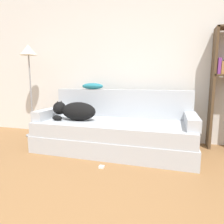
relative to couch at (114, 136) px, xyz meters
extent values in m
cube|color=silver|center=(0.01, 0.72, 1.14)|extent=(7.38, 0.06, 2.70)
cube|color=#B2B7BC|center=(0.00, 0.00, -0.09)|extent=(2.24, 0.95, 0.24)
cube|color=#B2B7BC|center=(0.00, -0.01, 0.12)|extent=(2.20, 0.91, 0.19)
cube|color=#B2B7BC|center=(0.00, 0.40, 0.44)|extent=(2.20, 0.15, 0.44)
cube|color=#B2B7BC|center=(-1.04, -0.01, 0.29)|extent=(0.15, 0.76, 0.14)
cube|color=#B2B7BC|center=(1.04, -0.01, 0.29)|extent=(0.15, 0.76, 0.14)
ellipsoid|color=black|center=(-0.52, -0.08, 0.35)|extent=(0.53, 0.27, 0.27)
sphere|color=black|center=(-0.84, -0.08, 0.39)|extent=(0.20, 0.20, 0.20)
cone|color=black|center=(-0.84, -0.13, 0.46)|extent=(0.07, 0.07, 0.09)
cone|color=black|center=(-0.84, -0.02, 0.46)|extent=(0.07, 0.07, 0.09)
ellipsoid|color=black|center=(-0.81, -0.20, 0.26)|extent=(0.16, 0.07, 0.08)
cube|color=silver|center=(-0.01, -0.10, 0.23)|extent=(0.32, 0.23, 0.02)
ellipsoid|color=teal|center=(-0.48, 0.38, 0.71)|extent=(0.37, 0.15, 0.10)
cube|color=#4C3823|center=(1.35, 0.54, 0.67)|extent=(0.04, 0.26, 1.75)
cube|color=#753384|center=(1.40, 0.53, 1.00)|extent=(0.04, 0.20, 0.22)
cube|color=olive|center=(1.45, 0.53, 0.98)|extent=(0.04, 0.20, 0.18)
cylinder|color=gray|center=(-1.64, 0.31, -0.20)|extent=(0.26, 0.26, 0.02)
cylinder|color=gray|center=(-1.64, 0.31, 0.53)|extent=(0.02, 0.02, 1.43)
cone|color=silver|center=(-1.64, 0.31, 1.33)|extent=(0.28, 0.28, 0.18)
cube|color=silver|center=(0.04, -0.64, -0.20)|extent=(0.06, 0.06, 0.02)
camera|label=1|loc=(0.79, -2.71, 0.80)|focal=32.00mm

